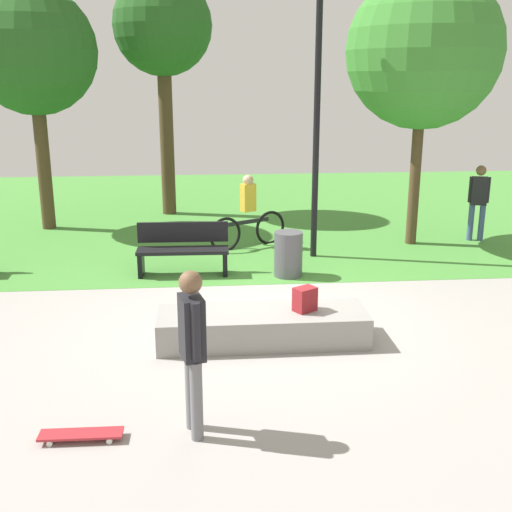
# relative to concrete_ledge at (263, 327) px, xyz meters

# --- Properties ---
(ground_plane) EXTENTS (28.00, 28.00, 0.00)m
(ground_plane) POSITION_rel_concrete_ledge_xyz_m (0.10, 0.81, -0.21)
(ground_plane) COLOR #9E9993
(grass_lawn) EXTENTS (26.60, 12.47, 0.01)m
(grass_lawn) POSITION_rel_concrete_ledge_xyz_m (0.10, 8.58, -0.20)
(grass_lawn) COLOR #478C38
(grass_lawn) RESTS_ON ground_plane
(concrete_ledge) EXTENTS (2.74, 0.85, 0.42)m
(concrete_ledge) POSITION_rel_concrete_ledge_xyz_m (0.00, 0.00, 0.00)
(concrete_ledge) COLOR gray
(concrete_ledge) RESTS_ON ground_plane
(backpack_on_ledge) EXTENTS (0.34, 0.32, 0.32)m
(backpack_on_ledge) POSITION_rel_concrete_ledge_xyz_m (0.56, 0.00, 0.37)
(backpack_on_ledge) COLOR maroon
(backpack_on_ledge) RESTS_ON concrete_ledge
(skater_performing_trick) EXTENTS (0.27, 0.42, 1.67)m
(skater_performing_trick) POSITION_rel_concrete_ledge_xyz_m (-0.88, -2.15, 0.77)
(skater_performing_trick) COLOR slate
(skater_performing_trick) RESTS_ON ground_plane
(skateboard_by_ledge) EXTENTS (0.80, 0.21, 0.08)m
(skateboard_by_ledge) POSITION_rel_concrete_ledge_xyz_m (-1.97, -2.19, -0.14)
(skateboard_by_ledge) COLOR #A5262D
(skateboard_by_ledge) RESTS_ON ground_plane
(park_bench_far_right) EXTENTS (1.61, 0.51, 0.91)m
(park_bench_far_right) POSITION_rel_concrete_ledge_xyz_m (-1.12, 3.08, 0.27)
(park_bench_far_right) COLOR black
(park_bench_far_right) RESTS_ON ground_plane
(tree_slender_maple) EXTENTS (2.74, 2.74, 5.29)m
(tree_slender_maple) POSITION_rel_concrete_ledge_xyz_m (-4.31, 6.86, 3.68)
(tree_slender_maple) COLOR #4C3823
(tree_slender_maple) RESTS_ON grass_lawn
(tree_young_birch) EXTENTS (3.03, 3.03, 5.38)m
(tree_young_birch) POSITION_rel_concrete_ledge_xyz_m (3.59, 4.81, 3.65)
(tree_young_birch) COLOR #4C3823
(tree_young_birch) RESTS_ON grass_lawn
(tree_broad_elm) EXTENTS (2.36, 2.36, 5.74)m
(tree_broad_elm) POSITION_rel_concrete_ledge_xyz_m (-1.61, 8.27, 4.26)
(tree_broad_elm) COLOR #4C3823
(tree_broad_elm) RESTS_ON grass_lawn
(lamp_post) EXTENTS (0.28, 0.28, 4.99)m
(lamp_post) POSITION_rel_concrete_ledge_xyz_m (1.38, 4.01, 2.76)
(lamp_post) COLOR black
(lamp_post) RESTS_ON ground_plane
(trash_bin) EXTENTS (0.50, 0.50, 0.79)m
(trash_bin) POSITION_rel_concrete_ledge_xyz_m (0.72, 2.80, 0.19)
(trash_bin) COLOR #4C4C51
(trash_bin) RESTS_ON ground_plane
(pedestrian_with_backpack) EXTENTS (0.42, 0.40, 1.61)m
(pedestrian_with_backpack) POSITION_rel_concrete_ledge_xyz_m (5.05, 4.96, 0.75)
(pedestrian_with_backpack) COLOR #3F5184
(pedestrian_with_backpack) RESTS_ON ground_plane
(cyclist_on_bicycle) EXTENTS (1.62, 0.94, 1.52)m
(cyclist_on_bicycle) POSITION_rel_concrete_ledge_xyz_m (0.17, 4.82, 0.42)
(cyclist_on_bicycle) COLOR black
(cyclist_on_bicycle) RESTS_ON ground_plane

